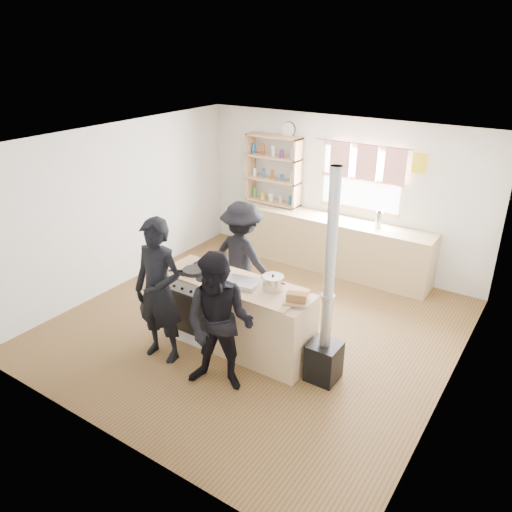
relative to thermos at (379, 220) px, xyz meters
name	(u,v)px	position (x,y,z in m)	size (l,w,h in m)	color
ground	(256,326)	(-0.80, -2.22, -1.04)	(5.00, 5.00, 0.01)	brown
back_counter	(330,244)	(-0.80, 0.00, -0.58)	(3.40, 0.55, 0.90)	tan
shelving_unit	(273,170)	(-2.00, 0.12, 0.48)	(1.00, 0.28, 1.20)	tan
thermos	(379,220)	(0.00, 0.00, 0.00)	(0.10, 0.10, 0.27)	silver
cooking_island	(241,317)	(-0.65, -2.77, -0.57)	(1.97, 0.64, 0.93)	white
skillet_greens	(194,271)	(-1.30, -2.85, -0.07)	(0.40, 0.40, 0.05)	black
roast_tray	(242,283)	(-0.61, -2.81, -0.07)	(0.42, 0.34, 0.06)	silver
stockpot_stove	(220,263)	(-1.11, -2.58, -0.02)	(0.22, 0.22, 0.18)	#B4B4B6
stockpot_counter	(273,283)	(-0.25, -2.69, -0.02)	(0.26, 0.26, 0.19)	#BBBBBE
bread_board	(297,299)	(0.13, -2.82, -0.05)	(0.33, 0.28, 0.12)	tan
flue_heater	(326,330)	(0.47, -2.74, -0.38)	(0.35, 0.35, 2.50)	black
person_near_left	(159,291)	(-1.38, -3.42, -0.14)	(0.65, 0.43, 1.79)	black
person_near_right	(219,324)	(-0.43, -3.48, -0.22)	(0.79, 0.62, 1.62)	black
person_far	(243,258)	(-1.22, -1.93, -0.22)	(1.04, 0.60, 1.62)	black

